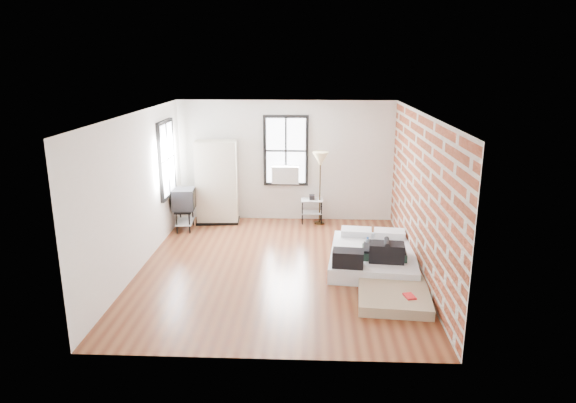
{
  "coord_description": "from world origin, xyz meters",
  "views": [
    {
      "loc": [
        0.58,
        -8.74,
        3.68
      ],
      "look_at": [
        0.17,
        0.3,
        1.17
      ],
      "focal_mm": 32.0,
      "sensor_mm": 36.0,
      "label": 1
    }
  ],
  "objects_px": {
    "mattress_main": "(373,255)",
    "mattress_bare": "(390,277)",
    "side_table": "(312,204)",
    "tv_stand": "(184,201)",
    "wardrobe": "(217,182)",
    "floor_lamp": "(320,163)"
  },
  "relations": [
    {
      "from": "side_table",
      "to": "mattress_main",
      "type": "bearing_deg",
      "value": -65.91
    },
    {
      "from": "mattress_bare",
      "to": "floor_lamp",
      "type": "distance_m",
      "value": 3.75
    },
    {
      "from": "mattress_bare",
      "to": "floor_lamp",
      "type": "bearing_deg",
      "value": 114.07
    },
    {
      "from": "mattress_bare",
      "to": "tv_stand",
      "type": "relative_size",
      "value": 2.32
    },
    {
      "from": "mattress_main",
      "to": "mattress_bare",
      "type": "xyz_separation_m",
      "value": [
        0.2,
        -0.87,
        -0.05
      ]
    },
    {
      "from": "mattress_main",
      "to": "wardrobe",
      "type": "bearing_deg",
      "value": 149.43
    },
    {
      "from": "mattress_bare",
      "to": "wardrobe",
      "type": "height_order",
      "value": "wardrobe"
    },
    {
      "from": "wardrobe",
      "to": "side_table",
      "type": "bearing_deg",
      "value": -2.57
    },
    {
      "from": "mattress_main",
      "to": "floor_lamp",
      "type": "relative_size",
      "value": 1.32
    },
    {
      "from": "mattress_main",
      "to": "side_table",
      "type": "relative_size",
      "value": 3.36
    },
    {
      "from": "floor_lamp",
      "to": "tv_stand",
      "type": "distance_m",
      "value": 3.16
    },
    {
      "from": "mattress_main",
      "to": "tv_stand",
      "type": "height_order",
      "value": "tv_stand"
    },
    {
      "from": "wardrobe",
      "to": "side_table",
      "type": "xyz_separation_m",
      "value": [
        2.19,
        0.07,
        -0.51
      ]
    },
    {
      "from": "mattress_main",
      "to": "mattress_bare",
      "type": "relative_size",
      "value": 1.02
    },
    {
      "from": "mattress_main",
      "to": "mattress_bare",
      "type": "bearing_deg",
      "value": -71.27
    },
    {
      "from": "mattress_main",
      "to": "floor_lamp",
      "type": "height_order",
      "value": "floor_lamp"
    },
    {
      "from": "wardrobe",
      "to": "floor_lamp",
      "type": "xyz_separation_m",
      "value": [
        2.37,
        0.0,
        0.49
      ]
    },
    {
      "from": "wardrobe",
      "to": "floor_lamp",
      "type": "distance_m",
      "value": 2.42
    },
    {
      "from": "mattress_bare",
      "to": "wardrobe",
      "type": "xyz_separation_m",
      "value": [
        -3.52,
        3.32,
        0.82
      ]
    },
    {
      "from": "wardrobe",
      "to": "floor_lamp",
      "type": "height_order",
      "value": "wardrobe"
    },
    {
      "from": "wardrobe",
      "to": "tv_stand",
      "type": "relative_size",
      "value": 2.04
    },
    {
      "from": "mattress_bare",
      "to": "tv_stand",
      "type": "distance_m",
      "value": 5.01
    }
  ]
}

